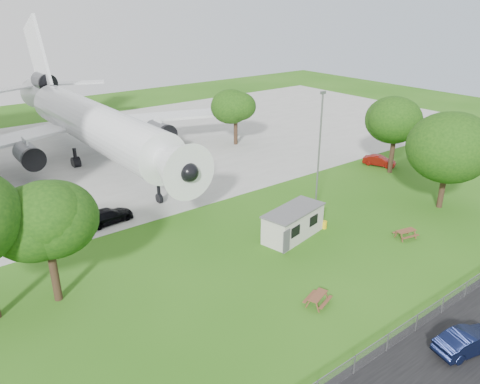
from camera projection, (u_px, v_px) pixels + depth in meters
ground at (299, 272)px, 36.07m from camera, size 160.00×160.00×0.00m
asphalt_strip at (459, 370)px, 26.56m from camera, size 120.00×8.00×0.02m
concrete_apron at (103, 154)px, 63.87m from camera, size 120.00×46.00×0.03m
airliner at (90, 121)px, 59.17m from camera, size 46.36×47.73×17.69m
site_cabin at (293, 223)px, 41.09m from camera, size 6.96×3.88×2.62m
picnic_west at (317, 304)px, 32.30m from camera, size 2.18×1.99×0.76m
picnic_east at (405, 238)px, 41.29m from camera, size 2.09×1.86×0.76m
fence at (406, 338)px, 29.12m from camera, size 58.00×0.04×1.30m
lamp_mast at (319, 158)px, 42.96m from camera, size 0.16×0.16×12.00m
tree_west_small at (45, 221)px, 30.53m from camera, size 6.43×6.43×9.36m
tree_east_front at (450, 145)px, 45.00m from camera, size 8.11×8.11×10.57m
tree_east_back at (396, 121)px, 54.56m from camera, size 7.14×7.14×9.99m
tree_far_apron at (236, 106)px, 65.93m from camera, size 5.70×5.70×8.43m
car_centre_sedan at (468, 341)px, 27.74m from camera, size 4.64×2.53×1.45m
car_ne_sedan at (379, 161)px, 58.97m from camera, size 2.82×4.18×1.30m
car_apron_van at (108, 216)px, 43.81m from camera, size 5.06×2.45×1.42m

